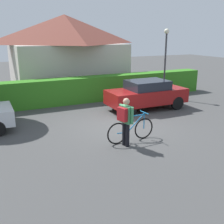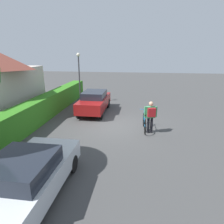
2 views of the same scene
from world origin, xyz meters
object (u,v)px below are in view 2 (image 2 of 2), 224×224
(parked_car_near, at_px, (26,176))
(street_lamp, at_px, (79,71))
(bicycle, at_px, (144,122))
(parked_car_far, at_px, (94,101))
(person_rider, at_px, (151,114))

(parked_car_near, bearing_deg, street_lamp, 9.01)
(bicycle, bearing_deg, parked_car_far, 50.35)
(parked_car_far, distance_m, street_lamp, 3.34)
(parked_car_near, xyz_separation_m, parked_car_far, (8.37, -0.00, 0.07))
(bicycle, bearing_deg, person_rider, -143.92)
(bicycle, relative_size, street_lamp, 0.47)
(bicycle, xyz_separation_m, street_lamp, (5.03, 5.02, 2.14))
(bicycle, height_order, street_lamp, street_lamp)
(parked_car_far, xyz_separation_m, person_rider, (-3.14, -3.61, 0.23))
(parked_car_near, height_order, street_lamp, street_lamp)
(parked_car_near, height_order, parked_car_far, parked_car_far)
(person_rider, bearing_deg, parked_car_near, 145.36)
(parked_car_near, distance_m, bicycle, 6.53)
(parked_car_far, bearing_deg, person_rider, -131.03)
(parked_car_near, bearing_deg, person_rider, -34.64)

